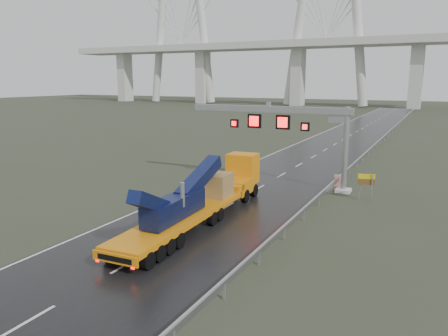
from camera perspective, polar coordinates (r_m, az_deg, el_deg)
The scene contains 7 objects.
ground at distance 24.99m, azimuth -9.63°, elevation -10.67°, with size 400.00×400.00×0.00m, color #333A28.
road at distance 60.91m, azimuth 13.09°, elevation 2.32°, with size 11.00×200.00×0.02m, color black.
guardrail at distance 49.94m, azimuth 17.20°, elevation 0.95°, with size 0.20×140.00×1.40m, color gray, non-canonical shape.
sign_gantry at distance 38.59m, azimuth 8.72°, elevation 5.76°, with size 14.90×1.20×7.42m.
heavy_haul_truck at distance 30.37m, azimuth -2.01°, elevation -3.32°, with size 3.26×17.75×4.15m.
exit_sign_pair at distance 35.77m, azimuth 18.08°, elevation -1.73°, with size 1.25×0.42×2.20m.
striped_barrier at distance 40.35m, azimuth 14.65°, elevation -1.60°, with size 0.59×0.32×1.00m, color red.
Camera 1 is at (13.88, -18.57, 9.33)m, focal length 35.00 mm.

